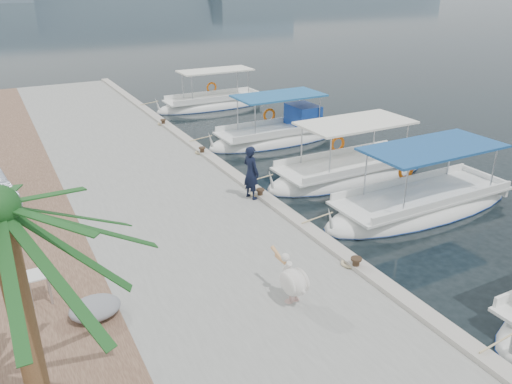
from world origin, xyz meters
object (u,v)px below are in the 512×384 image
at_px(fishing_caique_d, 277,137).
at_px(fisherman, 251,172).
at_px(fishing_caique_c, 348,174).
at_px(fishing_caique_b, 421,207).
at_px(fishing_caique_e, 214,105).
at_px(pelican, 293,280).

distance_m(fishing_caique_d, fisherman, 8.07).
bearing_deg(fishing_caique_c, fisherman, -168.78).
relative_size(fishing_caique_b, fishing_caique_e, 1.08).
xyz_separation_m(fishing_caique_d, fishing_caique_e, (0.06, 7.69, -0.07)).
bearing_deg(pelican, fishing_caique_b, 22.81).
bearing_deg(fishing_caique_c, pelican, -135.71).
xyz_separation_m(fishing_caique_b, fishing_caique_c, (-0.30, 3.57, 0.00)).
bearing_deg(fishing_caique_e, fishing_caique_b, -89.04).
distance_m(fishing_caique_b, pelican, 7.61).
xyz_separation_m(fishing_caique_e, pelican, (-6.68, -19.64, 0.92)).
height_order(fishing_caique_e, pelican, fishing_caique_e).
relative_size(fishing_caique_b, fisherman, 4.36).
distance_m(fishing_caique_e, fisherman, 14.95).
relative_size(fishing_caique_c, fishing_caique_e, 1.00).
relative_size(fishing_caique_e, pelican, 5.41).
bearing_deg(fisherman, fishing_caique_d, -50.70).
bearing_deg(fisherman, fishing_caique_c, -92.81).
distance_m(fishing_caique_e, pelican, 20.76).
distance_m(fishing_caique_c, fishing_caique_d, 5.45).
bearing_deg(fishing_caique_b, fishing_caique_d, 92.17).
xyz_separation_m(pelican, fisherman, (1.85, 5.55, 0.36)).
bearing_deg(fishing_caique_c, fishing_caique_e, 89.93).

